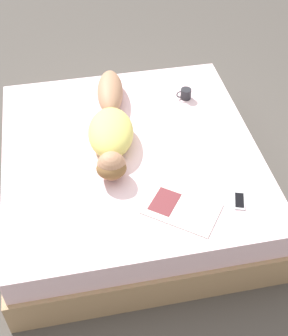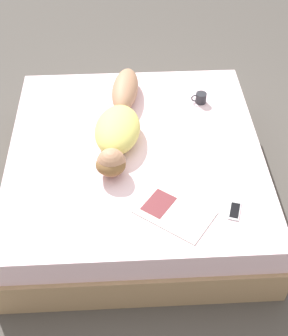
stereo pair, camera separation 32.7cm
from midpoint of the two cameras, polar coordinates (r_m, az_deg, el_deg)
name	(u,v)px [view 2 (the right image)]	position (r m, az deg, el deg)	size (l,w,h in m)	color
ground_plane	(136,194)	(3.86, 1.44, -3.31)	(12.00, 12.00, 0.00)	#4C4742
bed	(136,172)	(3.68, 1.51, -0.67)	(1.94, 2.04, 0.52)	tan
person	(119,122)	(3.56, -0.45, 5.48)	(0.41, 1.30, 0.21)	#A37556
open_magazine	(174,211)	(3.09, 6.67, -5.45)	(0.57, 0.54, 0.01)	silver
coffee_mug	(201,98)	(3.94, 9.32, 8.34)	(0.13, 0.09, 0.09)	#232328
cell_phone	(235,211)	(3.16, 13.94, -5.24)	(0.11, 0.17, 0.01)	silver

